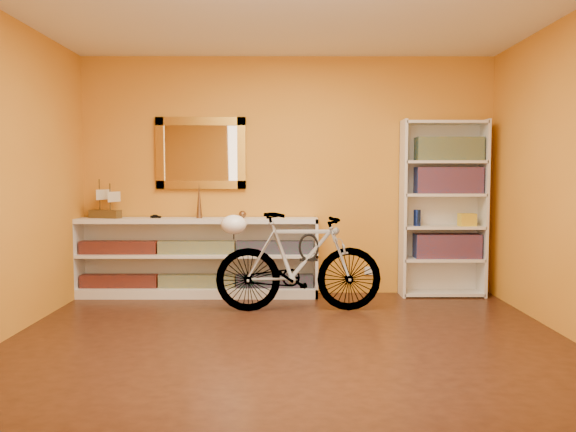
{
  "coord_description": "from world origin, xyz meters",
  "views": [
    {
      "loc": [
        -0.01,
        -4.36,
        1.3
      ],
      "look_at": [
        0.0,
        0.7,
        0.95
      ],
      "focal_mm": 35.99,
      "sensor_mm": 36.0,
      "label": 1
    }
  ],
  "objects_px": {
    "bookcase": "(443,209)",
    "helmet": "(234,225)",
    "bicycle": "(299,262)",
    "console_unit": "(197,257)"
  },
  "relations": [
    {
      "from": "bookcase",
      "to": "helmet",
      "type": "bearing_deg",
      "value": -161.32
    },
    {
      "from": "bookcase",
      "to": "bicycle",
      "type": "relative_size",
      "value": 1.17
    },
    {
      "from": "bicycle",
      "to": "helmet",
      "type": "xyz_separation_m",
      "value": [
        -0.62,
        -0.02,
        0.36
      ]
    },
    {
      "from": "console_unit",
      "to": "bookcase",
      "type": "distance_m",
      "value": 2.71
    },
    {
      "from": "bookcase",
      "to": "helmet",
      "type": "distance_m",
      "value": 2.32
    },
    {
      "from": "console_unit",
      "to": "helmet",
      "type": "height_order",
      "value": "helmet"
    },
    {
      "from": "console_unit",
      "to": "bookcase",
      "type": "bearing_deg",
      "value": 0.54
    },
    {
      "from": "console_unit",
      "to": "helmet",
      "type": "distance_m",
      "value": 0.95
    },
    {
      "from": "console_unit",
      "to": "bicycle",
      "type": "bearing_deg",
      "value": -32.53
    },
    {
      "from": "bicycle",
      "to": "helmet",
      "type": "relative_size",
      "value": 6.6
    }
  ]
}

